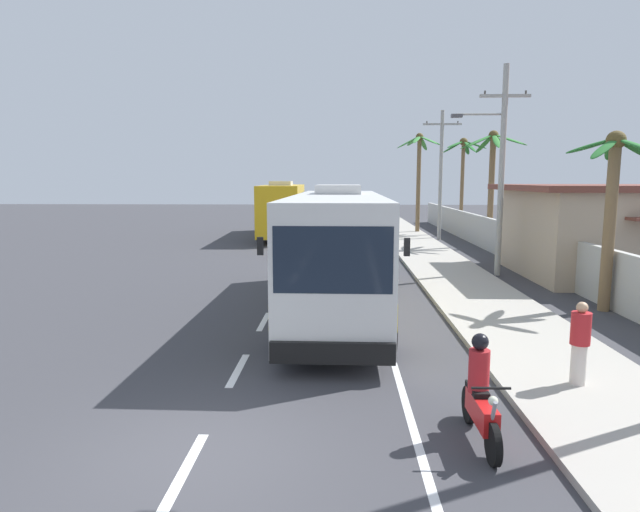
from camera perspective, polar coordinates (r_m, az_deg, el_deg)
The scene contains 15 objects.
ground_plane at distance 8.57m, azimuth -13.33°, elevation -19.86°, with size 160.00×160.00×0.00m, color #3A3A3F.
sidewalk_kerb at distance 18.33m, azimuth 16.85°, elevation -4.61°, with size 3.20×90.00×0.14m, color #A8A399.
lane_markings at distance 22.06m, azimuth 1.96°, elevation -2.33°, with size 3.48×71.00×0.01m.
boundary_wall at distance 23.12m, azimuth 23.55°, elevation -0.23°, with size 0.24×60.00×1.84m, color #B2B2AD.
coach_bus_foreground at distance 16.25m, azimuth 1.86°, elevation 1.01°, with size 3.04×11.71×3.82m.
coach_bus_far_lane at distance 37.85m, azimuth -3.93°, elevation 5.08°, with size 3.22×11.32×3.89m.
motorcycle_beside_bus at distance 25.49m, azimuth 6.34°, elevation 0.53°, with size 0.56×1.96×1.63m.
motorcycle_trailing at distance 8.88m, azimuth 16.58°, elevation -14.21°, with size 0.56×1.96×1.65m.
pedestrian_midwalk at distance 11.35m, azimuth 25.77°, elevation -8.17°, with size 0.36×0.36×1.59m.
utility_pole_mid at distance 23.51m, azimuth 18.50°, elevation 9.11°, with size 3.14×0.24×8.57m.
utility_pole_far at distance 36.87m, azimuth 12.65°, elevation 8.64°, with size 2.50×0.24×8.46m.
palm_nearest at distance 41.04m, azimuth 10.44°, elevation 9.62°, with size 3.43×3.44×7.38m.
palm_second at distance 18.36m, azimuth 28.49°, elevation 6.03°, with size 2.55×2.61×5.41m.
palm_third at distance 40.29m, azimuth 14.87°, elevation 9.32°, with size 3.17×3.01×6.94m.
palm_fourth at distance 33.14m, azimuth 17.74°, elevation 9.09°, with size 3.76×3.73×6.79m.
Camera 1 is at (2.12, -7.29, 3.98)m, focal length 30.28 mm.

